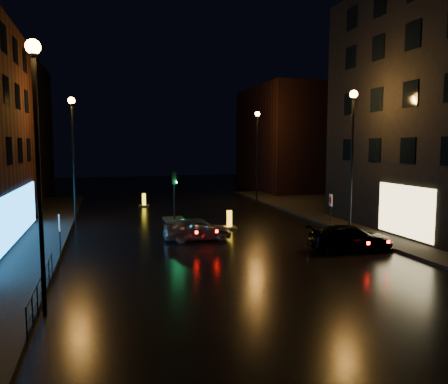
# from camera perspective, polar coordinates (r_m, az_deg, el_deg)

# --- Properties ---
(ground) EXTENTS (120.00, 120.00, 0.00)m
(ground) POSITION_cam_1_polar(r_m,az_deg,el_deg) (17.99, 4.51, -10.95)
(ground) COLOR black
(ground) RESTS_ON ground
(pavement_right) EXTENTS (12.00, 44.00, 0.15)m
(pavement_right) POSITION_cam_1_polar(r_m,az_deg,el_deg) (31.73, 23.77, -3.85)
(pavement_right) COLOR black
(pavement_right) RESTS_ON ground
(building_far_left) EXTENTS (8.00, 16.00, 14.00)m
(building_far_left) POSITION_cam_1_polar(r_m,az_deg,el_deg) (52.18, -26.79, 7.35)
(building_far_left) COLOR black
(building_far_left) RESTS_ON ground
(building_far_right) EXTENTS (8.00, 14.00, 12.00)m
(building_far_right) POSITION_cam_1_polar(r_m,az_deg,el_deg) (52.51, 8.11, 6.83)
(building_far_right) COLOR black
(building_far_right) RESTS_ON ground
(street_lamp_lnear) EXTENTS (0.44, 0.44, 8.37)m
(street_lamp_lnear) POSITION_cam_1_polar(r_m,az_deg,el_deg) (14.30, -23.24, 6.79)
(street_lamp_lnear) COLOR black
(street_lamp_lnear) RESTS_ON ground
(street_lamp_lfar) EXTENTS (0.44, 0.44, 8.37)m
(street_lamp_lfar) POSITION_cam_1_polar(r_m,az_deg,el_deg) (30.23, -19.14, 6.32)
(street_lamp_lfar) COLOR black
(street_lamp_lfar) RESTS_ON ground
(street_lamp_rnear) EXTENTS (0.44, 0.44, 8.37)m
(street_lamp_rnear) POSITION_cam_1_polar(r_m,az_deg,el_deg) (26.05, 16.41, 6.49)
(street_lamp_rnear) COLOR black
(street_lamp_rnear) RESTS_ON ground
(street_lamp_rfar) EXTENTS (0.44, 0.44, 8.37)m
(street_lamp_rfar) POSITION_cam_1_polar(r_m,az_deg,el_deg) (40.55, 4.37, 6.49)
(street_lamp_rfar) COLOR black
(street_lamp_rfar) RESTS_ON ground
(traffic_signal) EXTENTS (1.40, 2.40, 3.45)m
(traffic_signal) POSITION_cam_1_polar(r_m,az_deg,el_deg) (30.90, -6.49, -2.82)
(traffic_signal) COLOR black
(traffic_signal) RESTS_ON ground
(guard_railing) EXTENTS (0.05, 6.04, 1.00)m
(guard_railing) POSITION_cam_1_polar(r_m,az_deg,el_deg) (15.97, -22.73, -10.86)
(guard_railing) COLOR black
(guard_railing) RESTS_ON ground
(silver_hatchback) EXTENTS (3.83, 1.60, 1.29)m
(silver_hatchback) POSITION_cam_1_polar(r_m,az_deg,el_deg) (24.41, -3.48, -4.83)
(silver_hatchback) COLOR #A8A9B0
(silver_hatchback) RESTS_ON ground
(dark_sedan) EXTENTS (4.45, 2.09, 1.25)m
(dark_sedan) POSITION_cam_1_polar(r_m,az_deg,el_deg) (23.04, 16.23, -5.77)
(dark_sedan) COLOR black
(dark_sedan) RESTS_ON ground
(bollard_near) EXTENTS (1.00, 1.39, 1.15)m
(bollard_near) POSITION_cam_1_polar(r_m,az_deg,el_deg) (27.92, 0.70, -4.26)
(bollard_near) COLOR black
(bollard_near) RESTS_ON ground
(bollard_far) EXTENTS (1.02, 1.38, 1.11)m
(bollard_far) POSITION_cam_1_polar(r_m,az_deg,el_deg) (38.63, -10.40, -1.48)
(bollard_far) COLOR black
(bollard_far) RESTS_ON ground
(road_sign_left) EXTENTS (0.13, 0.53, 2.17)m
(road_sign_left) POSITION_cam_1_polar(r_m,az_deg,el_deg) (21.03, -20.68, -4.28)
(road_sign_left) COLOR black
(road_sign_left) RESTS_ON ground
(road_sign_right) EXTENTS (0.16, 0.54, 2.24)m
(road_sign_right) POSITION_cam_1_polar(r_m,az_deg,el_deg) (28.08, 13.76, -1.42)
(road_sign_right) COLOR black
(road_sign_right) RESTS_ON ground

